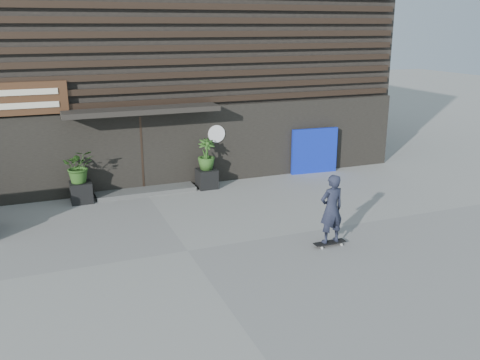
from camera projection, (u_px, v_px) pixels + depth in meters
name	position (u px, v px, depth m)	size (l,w,h in m)	color
ground	(188.00, 251.00, 11.77)	(80.00, 80.00, 0.00)	gray
entrance_step	(146.00, 191.00, 15.86)	(3.00, 0.80, 0.12)	#4A4A47
planter_pot_left	(81.00, 192.00, 14.94)	(0.60, 0.60, 0.60)	black
bamboo_left	(79.00, 166.00, 14.72)	(0.86, 0.75, 0.96)	#2D591E
planter_pot_right	(207.00, 179.00, 16.28)	(0.60, 0.60, 0.60)	black
bamboo_right	(206.00, 154.00, 16.06)	(0.54, 0.54, 0.96)	#2D591E
blue_tarp	(314.00, 151.00, 17.82)	(1.66, 0.12, 1.55)	#0C1FA6
building	(111.00, 51.00, 19.51)	(18.00, 11.00, 8.00)	black
skateboarder	(331.00, 209.00, 11.78)	(0.78, 0.42, 1.72)	black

